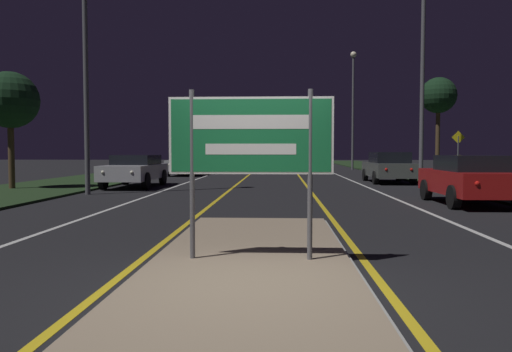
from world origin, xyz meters
TOP-DOWN VIEW (x-y plane):
  - ground_plane at (0.00, 0.00)m, footprint 160.00×160.00m
  - median_island at (0.00, 1.27)m, footprint 2.84×8.43m
  - verge_left at (-9.50, 20.00)m, footprint 5.00×100.00m
  - verge_right at (9.50, 20.00)m, footprint 5.00×100.00m
  - centre_line_yellow_left at (-1.61, 25.00)m, footprint 0.12×70.00m
  - centre_line_yellow_right at (1.61, 25.00)m, footprint 0.12×70.00m
  - lane_line_white_left at (-4.20, 25.00)m, footprint 0.12×70.00m
  - lane_line_white_right at (4.20, 25.00)m, footprint 0.12×70.00m
  - edge_line_white_left at (-7.20, 25.00)m, footprint 0.10×70.00m
  - edge_line_white_right at (7.20, 25.00)m, footprint 0.10×70.00m
  - highway_sign at (0.00, 1.26)m, footprint 2.24×0.07m
  - streetlight_right_near at (6.53, 16.45)m, footprint 0.45×0.45m
  - streetlight_right_far at (6.45, 36.29)m, footprint 0.51×0.51m
  - car_receding_0 at (5.99, 9.37)m, footprint 1.99×4.17m
  - car_receding_1 at (5.77, 19.42)m, footprint 1.96×4.62m
  - car_approaching_0 at (-5.92, 15.98)m, footprint 1.99×4.79m
  - car_approaching_1 at (-5.66, 26.38)m, footprint 1.89×4.71m
  - warning_sign at (8.69, 18.12)m, footprint 0.60×0.06m
  - roadside_palm_left at (-10.32, 13.90)m, footprint 2.25×2.25m
  - roadside_palm_right at (9.45, 23.61)m, footprint 2.04×2.04m

SIDE VIEW (x-z plane):
  - ground_plane at x=0.00m, z-range 0.00..0.00m
  - centre_line_yellow_left at x=-1.61m, z-range 0.00..0.01m
  - centre_line_yellow_right at x=1.61m, z-range 0.00..0.01m
  - lane_line_white_left at x=-4.20m, z-range 0.00..0.01m
  - lane_line_white_right at x=4.20m, z-range 0.00..0.01m
  - edge_line_white_left at x=-7.20m, z-range 0.00..0.01m
  - edge_line_white_right at x=7.20m, z-range 0.00..0.01m
  - verge_left at x=-9.50m, z-range 0.00..0.08m
  - verge_right at x=9.50m, z-range 0.00..0.08m
  - median_island at x=0.00m, z-range -0.01..0.09m
  - car_approaching_1 at x=-5.66m, z-range 0.06..1.46m
  - car_approaching_0 at x=-5.92m, z-range 0.07..1.46m
  - car_receding_0 at x=5.99m, z-range 0.05..1.50m
  - car_receding_1 at x=5.77m, z-range 0.03..1.55m
  - warning_sign at x=8.69m, z-range 0.33..2.75m
  - highway_sign at x=0.00m, z-range 0.55..2.87m
  - roadside_palm_left at x=-10.32m, z-range 1.25..5.89m
  - roadside_palm_right at x=9.45m, z-range 1.83..7.52m
  - streetlight_right_near at x=6.53m, z-range 0.89..9.70m
  - streetlight_right_far at x=6.45m, z-range 1.24..10.99m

